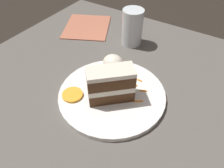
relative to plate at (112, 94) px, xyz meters
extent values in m
plane|color=black|center=(-0.04, 0.05, -0.04)|extent=(6.00, 6.00, 0.00)
cube|color=#56514C|center=(-0.04, 0.05, -0.02)|extent=(1.08, 1.08, 0.03)
cylinder|color=white|center=(0.00, 0.00, 0.00)|extent=(0.30, 0.30, 0.01)
cube|color=#4C2D19|center=(-0.01, 0.02, 0.02)|extent=(0.13, 0.12, 0.03)
cube|color=silver|center=(-0.01, 0.02, 0.05)|extent=(0.13, 0.12, 0.02)
cube|color=#4C2D19|center=(-0.01, 0.02, 0.08)|extent=(0.13, 0.12, 0.03)
cube|color=silver|center=(-0.01, 0.02, 0.10)|extent=(0.13, 0.12, 0.01)
ellipsoid|color=silver|center=(0.05, -0.09, 0.03)|extent=(0.07, 0.06, 0.05)
cylinder|color=orange|center=(0.09, 0.07, 0.01)|extent=(0.06, 0.06, 0.01)
cube|color=orange|center=(-0.05, -0.05, 0.01)|extent=(0.01, 0.02, 0.00)
cube|color=orange|center=(0.03, -0.06, 0.01)|extent=(0.01, 0.02, 0.00)
cube|color=orange|center=(0.02, -0.07, 0.01)|extent=(0.01, 0.01, 0.00)
cube|color=orange|center=(-0.08, -0.01, 0.01)|extent=(0.02, 0.02, 0.00)
cube|color=orange|center=(-0.04, -0.09, 0.01)|extent=(0.02, 0.00, 0.00)
cube|color=orange|center=(-0.07, -0.05, 0.01)|extent=(0.02, 0.01, 0.00)
cylinder|color=silver|center=(0.09, -0.27, 0.06)|extent=(0.08, 0.08, 0.13)
cylinder|color=silver|center=(0.09, -0.27, 0.02)|extent=(0.07, 0.07, 0.05)
cube|color=#B2664C|center=(0.30, -0.28, 0.00)|extent=(0.25, 0.26, 0.00)
camera|label=1|loc=(-0.23, 0.36, 0.45)|focal=35.00mm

